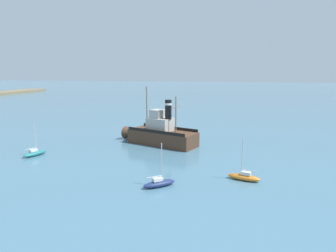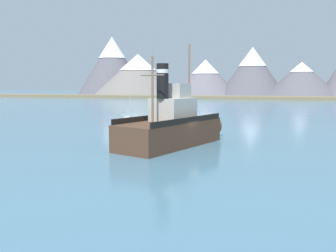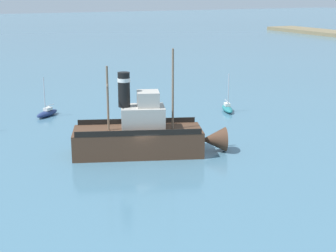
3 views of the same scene
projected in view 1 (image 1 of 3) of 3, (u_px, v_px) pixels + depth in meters
The scene contains 5 objects.
ground_plane at pixel (164, 142), 53.17m from camera, with size 600.00×600.00×0.00m, color #477289.
old_tugboat at pixel (160, 134), 51.68m from camera, with size 8.42×14.65×9.90m.
sailboat_orange at pixel (244, 177), 34.77m from camera, with size 2.09×3.96×4.90m.
sailboat_teal at pixel (35, 153), 44.72m from camera, with size 3.95×2.35×4.90m.
sailboat_navy at pixel (159, 183), 32.82m from camera, with size 3.27×3.63×4.90m.
Camera 1 is at (-50.41, -11.71, 12.56)m, focal length 32.00 mm.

